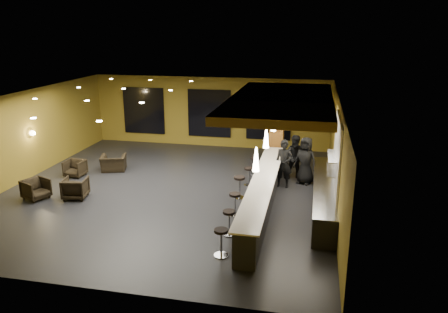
% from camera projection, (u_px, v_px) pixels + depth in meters
% --- Properties ---
extents(floor, '(12.00, 13.00, 0.10)m').
position_uv_depth(floor, '(169.00, 191.00, 16.44)').
color(floor, black).
rests_on(floor, ground).
extents(ceiling, '(12.00, 13.00, 0.10)m').
position_uv_depth(ceiling, '(166.00, 96.00, 15.40)').
color(ceiling, black).
extents(wall_back, '(12.00, 0.10, 3.50)m').
position_uv_depth(wall_back, '(210.00, 112.00, 22.06)').
color(wall_back, olive).
rests_on(wall_back, floor).
extents(wall_front, '(12.00, 0.10, 3.50)m').
position_uv_depth(wall_front, '(73.00, 221.00, 9.78)').
color(wall_front, olive).
rests_on(wall_front, floor).
extents(wall_left, '(0.10, 13.00, 3.50)m').
position_uv_depth(wall_left, '(21.00, 137.00, 17.10)').
color(wall_left, olive).
rests_on(wall_left, floor).
extents(wall_right, '(0.10, 13.00, 3.50)m').
position_uv_depth(wall_right, '(338.00, 155.00, 14.73)').
color(wall_right, olive).
rests_on(wall_right, floor).
extents(wood_soffit, '(3.60, 8.00, 0.28)m').
position_uv_depth(wood_soffit, '(281.00, 101.00, 15.61)').
color(wood_soffit, olive).
rests_on(wood_soffit, ceiling).
extents(window_left, '(2.20, 0.06, 2.40)m').
position_uv_depth(window_left, '(144.00, 111.00, 22.65)').
color(window_left, black).
rests_on(window_left, wall_back).
extents(window_center, '(2.20, 0.06, 2.40)m').
position_uv_depth(window_center, '(209.00, 113.00, 21.97)').
color(window_center, black).
rests_on(window_center, wall_back).
extents(window_right, '(2.20, 0.06, 2.40)m').
position_uv_depth(window_right, '(269.00, 116.00, 21.38)').
color(window_right, black).
rests_on(window_right, wall_back).
extents(tile_backsplash, '(0.06, 3.20, 2.40)m').
position_uv_depth(tile_backsplash, '(337.00, 156.00, 13.74)').
color(tile_backsplash, white).
rests_on(tile_backsplash, wall_right).
extents(bar_counter, '(0.60, 8.00, 1.00)m').
position_uv_depth(bar_counter, '(263.00, 195.00, 14.63)').
color(bar_counter, black).
rests_on(bar_counter, floor).
extents(bar_top, '(0.78, 8.10, 0.05)m').
position_uv_depth(bar_top, '(263.00, 180.00, 14.47)').
color(bar_top, white).
rests_on(bar_top, bar_counter).
extents(prep_counter, '(0.70, 6.00, 0.86)m').
position_uv_depth(prep_counter, '(324.00, 196.00, 14.72)').
color(prep_counter, black).
rests_on(prep_counter, floor).
extents(prep_top, '(0.72, 6.00, 0.03)m').
position_uv_depth(prep_top, '(325.00, 183.00, 14.59)').
color(prep_top, silver).
rests_on(prep_top, prep_counter).
extents(wall_shelf_lower, '(0.30, 1.50, 0.03)m').
position_uv_depth(wall_shelf_lower, '(332.00, 170.00, 13.70)').
color(wall_shelf_lower, silver).
rests_on(wall_shelf_lower, wall_right).
extents(wall_shelf_upper, '(0.30, 1.50, 0.03)m').
position_uv_depth(wall_shelf_upper, '(333.00, 156.00, 13.57)').
color(wall_shelf_upper, silver).
rests_on(wall_shelf_upper, wall_right).
extents(column, '(0.60, 0.60, 3.50)m').
position_uv_depth(column, '(277.00, 128.00, 18.58)').
color(column, brown).
rests_on(column, floor).
extents(wall_sconce, '(0.22, 0.22, 0.22)m').
position_uv_depth(wall_sconce, '(32.00, 133.00, 17.52)').
color(wall_sconce, '#FFE5B2').
rests_on(wall_sconce, wall_left).
extents(pendant_0, '(0.20, 0.20, 0.70)m').
position_uv_depth(pendant_0, '(256.00, 159.00, 12.22)').
color(pendant_0, white).
rests_on(pendant_0, wood_soffit).
extents(pendant_1, '(0.20, 0.20, 0.70)m').
position_uv_depth(pendant_1, '(266.00, 138.00, 14.56)').
color(pendant_1, white).
rests_on(pendant_1, wood_soffit).
extents(pendant_2, '(0.20, 0.20, 0.70)m').
position_uv_depth(pendant_2, '(274.00, 122.00, 16.90)').
color(pendant_2, white).
rests_on(pendant_2, wood_soffit).
extents(staff_a, '(0.72, 0.52, 1.85)m').
position_uv_depth(staff_a, '(284.00, 164.00, 16.51)').
color(staff_a, black).
rests_on(staff_a, floor).
extents(staff_b, '(0.92, 0.73, 1.82)m').
position_uv_depth(staff_b, '(296.00, 158.00, 17.33)').
color(staff_b, black).
rests_on(staff_b, floor).
extents(staff_c, '(1.07, 0.91, 1.85)m').
position_uv_depth(staff_c, '(305.00, 161.00, 16.89)').
color(staff_c, black).
rests_on(staff_c, floor).
extents(armchair_a, '(1.04, 1.03, 0.73)m').
position_uv_depth(armchair_a, '(36.00, 189.00, 15.52)').
color(armchair_a, black).
rests_on(armchair_a, floor).
extents(armchair_b, '(0.94, 0.96, 0.75)m').
position_uv_depth(armchair_b, '(75.00, 188.00, 15.58)').
color(armchair_b, black).
rests_on(armchair_b, floor).
extents(armchair_c, '(0.75, 0.77, 0.69)m').
position_uv_depth(armchair_c, '(75.00, 168.00, 17.85)').
color(armchair_c, black).
rests_on(armchair_c, floor).
extents(armchair_d, '(1.24, 1.15, 0.67)m').
position_uv_depth(armchair_d, '(114.00, 163.00, 18.55)').
color(armchair_d, black).
rests_on(armchair_d, floor).
extents(bar_stool_0, '(0.40, 0.40, 0.78)m').
position_uv_depth(bar_stool_0, '(221.00, 239.00, 11.61)').
color(bar_stool_0, silver).
rests_on(bar_stool_0, floor).
extents(bar_stool_1, '(0.39, 0.39, 0.76)m').
position_uv_depth(bar_stool_1, '(229.00, 219.00, 12.79)').
color(bar_stool_1, silver).
rests_on(bar_stool_1, floor).
extents(bar_stool_2, '(0.39, 0.39, 0.76)m').
position_uv_depth(bar_stool_2, '(235.00, 201.00, 14.12)').
color(bar_stool_2, silver).
rests_on(bar_stool_2, floor).
extents(bar_stool_3, '(0.41, 0.41, 0.81)m').
position_uv_depth(bar_stool_3, '(239.00, 184.00, 15.52)').
color(bar_stool_3, silver).
rests_on(bar_stool_3, floor).
extents(bar_stool_4, '(0.37, 0.37, 0.72)m').
position_uv_depth(bar_stool_4, '(249.00, 174.00, 16.77)').
color(bar_stool_4, silver).
rests_on(bar_stool_4, floor).
extents(bar_stool_5, '(0.37, 0.37, 0.73)m').
position_uv_depth(bar_stool_5, '(255.00, 163.00, 18.07)').
color(bar_stool_5, silver).
rests_on(bar_stool_5, floor).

